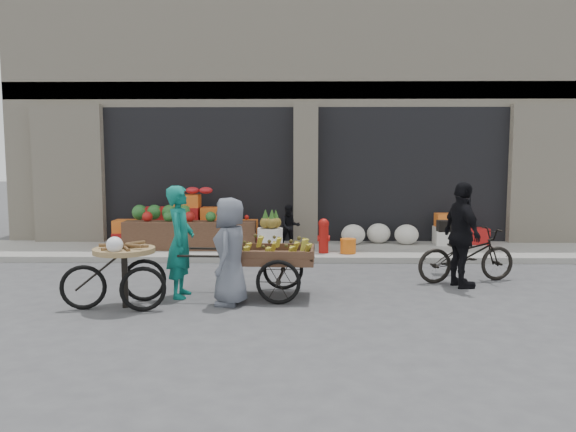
{
  "coord_description": "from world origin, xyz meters",
  "views": [
    {
      "loc": [
        -0.22,
        -7.84,
        2.08
      ],
      "look_at": [
        -0.35,
        1.45,
        1.1
      ],
      "focal_mm": 35.0,
      "sensor_mm": 36.0,
      "label": 1
    }
  ],
  "objects_px": {
    "orange_bucket": "(348,246)",
    "seated_person": "(290,226)",
    "vendor_woman": "(181,242)",
    "tricycle_cart": "(124,267)",
    "pineapple_bin": "(270,240)",
    "fire_hydrant": "(324,234)",
    "cyclist": "(462,235)",
    "banana_cart": "(268,253)",
    "bicycle": "(466,255)",
    "vendor_grey": "(230,251)"
  },
  "relations": [
    {
      "from": "pineapple_bin",
      "to": "seated_person",
      "type": "relative_size",
      "value": 0.56
    },
    {
      "from": "pineapple_bin",
      "to": "fire_hydrant",
      "type": "bearing_deg",
      "value": -2.6
    },
    {
      "from": "tricycle_cart",
      "to": "cyclist",
      "type": "bearing_deg",
      "value": 1.21
    },
    {
      "from": "banana_cart",
      "to": "tricycle_cart",
      "type": "distance_m",
      "value": 2.07
    },
    {
      "from": "fire_hydrant",
      "to": "tricycle_cart",
      "type": "height_order",
      "value": "tricycle_cart"
    },
    {
      "from": "tricycle_cart",
      "to": "orange_bucket",
      "type": "bearing_deg",
      "value": 34.33
    },
    {
      "from": "banana_cart",
      "to": "vendor_grey",
      "type": "xyz_separation_m",
      "value": [
        -0.51,
        -0.46,
        0.1
      ]
    },
    {
      "from": "orange_bucket",
      "to": "vendor_woman",
      "type": "distance_m",
      "value": 4.23
    },
    {
      "from": "vendor_woman",
      "to": "tricycle_cart",
      "type": "xyz_separation_m",
      "value": [
        -0.66,
        -0.62,
        -0.26
      ]
    },
    {
      "from": "cyclist",
      "to": "pineapple_bin",
      "type": "bearing_deg",
      "value": 38.46
    },
    {
      "from": "banana_cart",
      "to": "pineapple_bin",
      "type": "bearing_deg",
      "value": 95.06
    },
    {
      "from": "fire_hydrant",
      "to": "cyclist",
      "type": "xyz_separation_m",
      "value": [
        2.07,
        -2.52,
        0.34
      ]
    },
    {
      "from": "orange_bucket",
      "to": "seated_person",
      "type": "bearing_deg",
      "value": 149.74
    },
    {
      "from": "banana_cart",
      "to": "bicycle",
      "type": "xyz_separation_m",
      "value": [
        3.26,
        1.04,
        -0.21
      ]
    },
    {
      "from": "pineapple_bin",
      "to": "banana_cart",
      "type": "distance_m",
      "value": 3.23
    },
    {
      "from": "banana_cart",
      "to": "cyclist",
      "type": "relative_size",
      "value": 1.3
    },
    {
      "from": "seated_person",
      "to": "banana_cart",
      "type": "relative_size",
      "value": 0.42
    },
    {
      "from": "banana_cart",
      "to": "cyclist",
      "type": "xyz_separation_m",
      "value": [
        3.06,
        0.64,
        0.19
      ]
    },
    {
      "from": "vendor_woman",
      "to": "cyclist",
      "type": "distance_m",
      "value": 4.41
    },
    {
      "from": "fire_hydrant",
      "to": "orange_bucket",
      "type": "relative_size",
      "value": 2.22
    },
    {
      "from": "vendor_woman",
      "to": "orange_bucket",
      "type": "bearing_deg",
      "value": -40.91
    },
    {
      "from": "banana_cart",
      "to": "vendor_woman",
      "type": "bearing_deg",
      "value": -175.84
    },
    {
      "from": "vendor_woman",
      "to": "cyclist",
      "type": "xyz_separation_m",
      "value": [
        4.35,
        0.67,
        0.02
      ]
    },
    {
      "from": "seated_person",
      "to": "vendor_woman",
      "type": "bearing_deg",
      "value": -122.35
    },
    {
      "from": "cyclist",
      "to": "fire_hydrant",
      "type": "bearing_deg",
      "value": 26.91
    },
    {
      "from": "vendor_woman",
      "to": "bicycle",
      "type": "height_order",
      "value": "vendor_woman"
    },
    {
      "from": "bicycle",
      "to": "cyclist",
      "type": "xyz_separation_m",
      "value": [
        -0.2,
        -0.4,
        0.4
      ]
    },
    {
      "from": "fire_hydrant",
      "to": "bicycle",
      "type": "relative_size",
      "value": 0.41
    },
    {
      "from": "fire_hydrant",
      "to": "banana_cart",
      "type": "xyz_separation_m",
      "value": [
        -0.98,
        -3.16,
        0.15
      ]
    },
    {
      "from": "tricycle_cart",
      "to": "bicycle",
      "type": "height_order",
      "value": "tricycle_cart"
    },
    {
      "from": "pineapple_bin",
      "to": "cyclist",
      "type": "height_order",
      "value": "cyclist"
    },
    {
      "from": "vendor_woman",
      "to": "cyclist",
      "type": "height_order",
      "value": "cyclist"
    },
    {
      "from": "seated_person",
      "to": "tricycle_cart",
      "type": "height_order",
      "value": "seated_person"
    },
    {
      "from": "seated_person",
      "to": "vendor_woman",
      "type": "distance_m",
      "value": 4.16
    },
    {
      "from": "vendor_grey",
      "to": "cyclist",
      "type": "height_order",
      "value": "cyclist"
    },
    {
      "from": "pineapple_bin",
      "to": "fire_hydrant",
      "type": "relative_size",
      "value": 0.73
    },
    {
      "from": "fire_hydrant",
      "to": "bicycle",
      "type": "distance_m",
      "value": 3.11
    },
    {
      "from": "pineapple_bin",
      "to": "fire_hydrant",
      "type": "height_order",
      "value": "fire_hydrant"
    },
    {
      "from": "vendor_woman",
      "to": "vendor_grey",
      "type": "bearing_deg",
      "value": -118.21
    },
    {
      "from": "seated_person",
      "to": "fire_hydrant",
      "type": "bearing_deg",
      "value": -52.88
    },
    {
      "from": "pineapple_bin",
      "to": "tricycle_cart",
      "type": "relative_size",
      "value": 0.36
    },
    {
      "from": "banana_cart",
      "to": "vendor_woman",
      "type": "relative_size",
      "value": 1.33
    },
    {
      "from": "vendor_woman",
      "to": "banana_cart",
      "type": "bearing_deg",
      "value": -88.19
    },
    {
      "from": "fire_hydrant",
      "to": "cyclist",
      "type": "bearing_deg",
      "value": -50.55
    },
    {
      "from": "seated_person",
      "to": "tricycle_cart",
      "type": "relative_size",
      "value": 0.64
    },
    {
      "from": "pineapple_bin",
      "to": "bicycle",
      "type": "xyz_separation_m",
      "value": [
        3.37,
        -2.17,
        0.08
      ]
    },
    {
      "from": "fire_hydrant",
      "to": "vendor_woman",
      "type": "height_order",
      "value": "vendor_woman"
    },
    {
      "from": "seated_person",
      "to": "vendor_grey",
      "type": "relative_size",
      "value": 0.61
    },
    {
      "from": "vendor_grey",
      "to": "fire_hydrant",
      "type": "bearing_deg",
      "value": 164.44
    },
    {
      "from": "tricycle_cart",
      "to": "pineapple_bin",
      "type": "bearing_deg",
      "value": 51.3
    }
  ]
}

